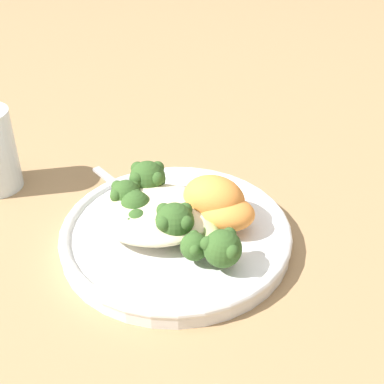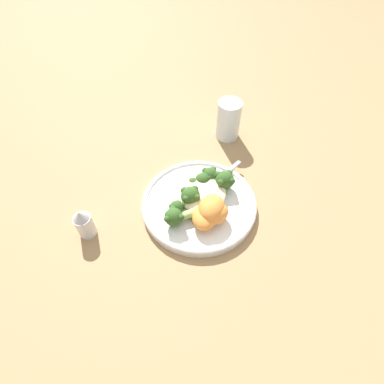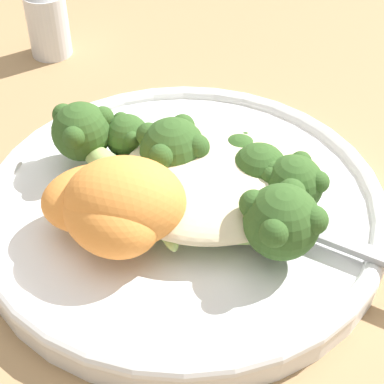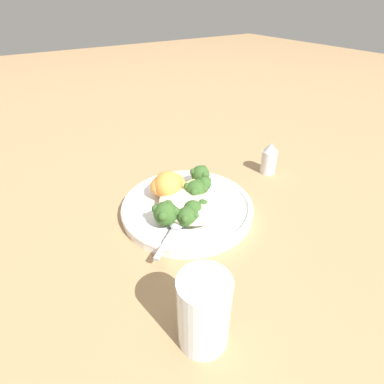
{
  "view_description": "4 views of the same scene",
  "coord_description": "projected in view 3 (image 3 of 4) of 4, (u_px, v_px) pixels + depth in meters",
  "views": [
    {
      "loc": [
        -0.02,
        -0.46,
        0.38
      ],
      "look_at": [
        0.0,
        0.01,
        0.06
      ],
      "focal_mm": 50.0,
      "sensor_mm": 36.0,
      "label": 1
    },
    {
      "loc": [
        0.36,
        -0.09,
        0.54
      ],
      "look_at": [
        -0.03,
        -0.02,
        0.05
      ],
      "focal_mm": 28.0,
      "sensor_mm": 36.0,
      "label": 2
    },
    {
      "loc": [
        0.09,
        0.26,
        0.28
      ],
      "look_at": [
        -0.02,
        0.01,
        0.04
      ],
      "focal_mm": 60.0,
      "sensor_mm": 36.0,
      "label": 3
    },
    {
      "loc": [
        -0.4,
        0.23,
        0.36
      ],
      "look_at": [
        -0.02,
        -0.02,
        0.04
      ],
      "focal_mm": 28.0,
      "sensor_mm": 36.0,
      "label": 4
    }
  ],
  "objects": [
    {
      "name": "quinoa_mound",
      "position": [
        221.0,
        180.0,
        0.38
      ],
      "size": [
        0.13,
        0.11,
        0.02
      ],
      "primitive_type": "ellipsoid",
      "color": "beige",
      "rests_on": "plate"
    },
    {
      "name": "broccoli_stalk_1",
      "position": [
        269.0,
        191.0,
        0.37
      ],
      "size": [
        0.12,
        0.04,
        0.03
      ],
      "rotation": [
        0.0,
        0.0,
        2.96
      ],
      "color": "#9EBC66",
      "rests_on": "plate"
    },
    {
      "name": "broccoli_stalk_2",
      "position": [
        237.0,
        181.0,
        0.38
      ],
      "size": [
        0.1,
        0.04,
        0.03
      ],
      "rotation": [
        0.0,
        0.0,
        3.21
      ],
      "color": "#9EBC66",
      "rests_on": "plate"
    },
    {
      "name": "ground_plane",
      "position": [
        161.0,
        236.0,
        0.39
      ],
      "size": [
        4.0,
        4.0,
        0.0
      ],
      "primitive_type": "plane",
      "color": "#9E7A51"
    },
    {
      "name": "broccoli_stalk_5",
      "position": [
        141.0,
        161.0,
        0.39
      ],
      "size": [
        0.04,
        0.12,
        0.03
      ],
      "rotation": [
        0.0,
        0.0,
        4.57
      ],
      "color": "#9EBC66",
      "rests_on": "plate"
    },
    {
      "name": "sweet_potato_chunk_0",
      "position": [
        94.0,
        198.0,
        0.36
      ],
      "size": [
        0.07,
        0.05,
        0.03
      ],
      "primitive_type": "ellipsoid",
      "rotation": [
        0.0,
        0.0,
        6.16
      ],
      "color": "orange",
      "rests_on": "plate"
    },
    {
      "name": "broccoli_stalk_4",
      "position": [
        172.0,
        155.0,
        0.39
      ],
      "size": [
        0.06,
        0.08,
        0.04
      ],
      "rotation": [
        0.0,
        0.0,
        4.14
      ],
      "color": "#9EBC66",
      "rests_on": "plate"
    },
    {
      "name": "spoon",
      "position": [
        305.0,
        226.0,
        0.36
      ],
      "size": [
        0.08,
        0.1,
        0.01
      ],
      "rotation": [
        0.0,
        0.0,
        2.22
      ],
      "color": "#A3A3A8",
      "rests_on": "plate"
    },
    {
      "name": "broccoli_stalk_0",
      "position": [
        260.0,
        221.0,
        0.34
      ],
      "size": [
        0.09,
        0.08,
        0.04
      ],
      "rotation": [
        0.0,
        0.0,
        2.49
      ],
      "color": "#9EBC66",
      "rests_on": "plate"
    },
    {
      "name": "broccoli_stalk_6",
      "position": [
        94.0,
        146.0,
        0.4
      ],
      "size": [
        0.05,
        0.11,
        0.04
      ],
      "rotation": [
        0.0,
        0.0,
        4.96
      ],
      "color": "#9EBC66",
      "rests_on": "plate"
    },
    {
      "name": "sweet_potato_chunk_1",
      "position": [
        125.0,
        201.0,
        0.35
      ],
      "size": [
        0.08,
        0.08,
        0.05
      ],
      "primitive_type": "ellipsoid",
      "rotation": [
        0.0,
        0.0,
        2.68
      ],
      "color": "orange",
      "rests_on": "plate"
    },
    {
      "name": "salt_shaker",
      "position": [
        47.0,
        15.0,
        0.53
      ],
      "size": [
        0.03,
        0.03,
        0.07
      ],
      "color": "silver",
      "rests_on": "ground_plane"
    },
    {
      "name": "plate",
      "position": [
        184.0,
        207.0,
        0.4
      ],
      "size": [
        0.25,
        0.25,
        0.02
      ],
      "color": "white",
      "rests_on": "ground_plane"
    },
    {
      "name": "sweet_potato_chunk_2",
      "position": [
        112.0,
        214.0,
        0.35
      ],
      "size": [
        0.07,
        0.07,
        0.04
      ],
      "primitive_type": "ellipsoid",
      "rotation": [
        0.0,
        0.0,
        1.88
      ],
      "color": "orange",
      "rests_on": "plate"
    },
    {
      "name": "broccoli_stalk_3",
      "position": [
        206.0,
        180.0,
        0.38
      ],
      "size": [
        0.11,
        0.06,
        0.03
      ],
      "rotation": [
        0.0,
        0.0,
        3.53
      ],
      "color": "#9EBC66",
      "rests_on": "plate"
    }
  ]
}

